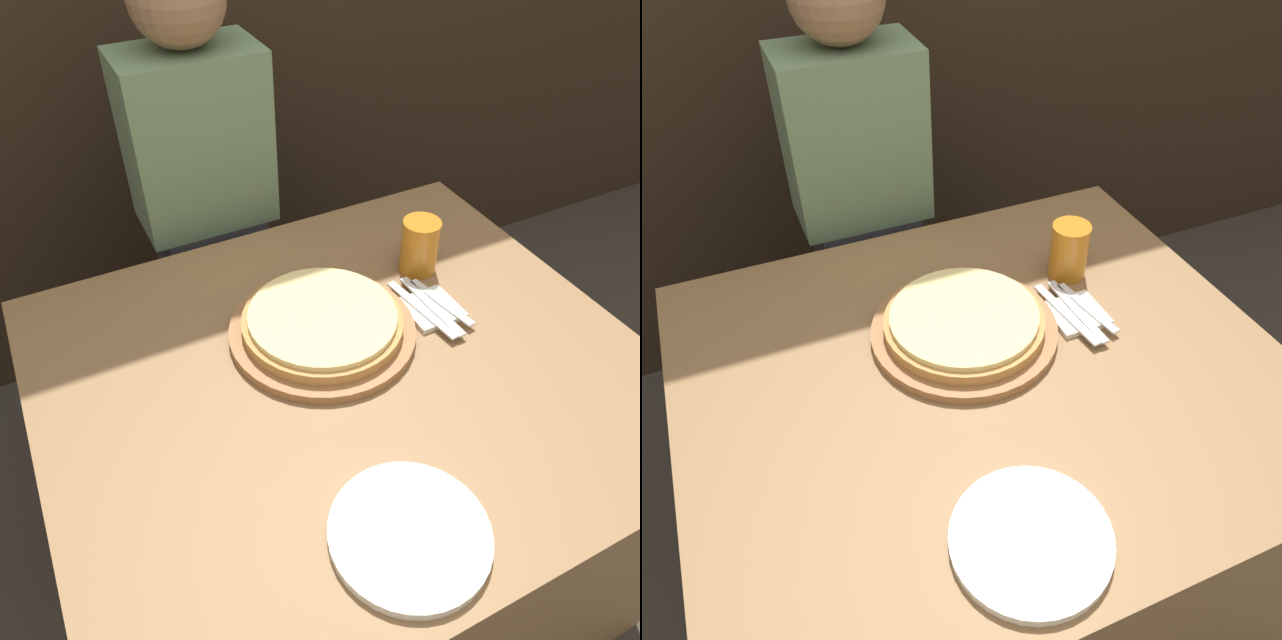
{
  "view_description": "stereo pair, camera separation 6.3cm",
  "coord_description": "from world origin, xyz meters",
  "views": [
    {
      "loc": [
        -0.42,
        -0.71,
        1.58
      ],
      "look_at": [
        -0.0,
        0.1,
        0.76
      ],
      "focal_mm": 35.0,
      "sensor_mm": 36.0,
      "label": 1
    },
    {
      "loc": [
        -0.36,
        -0.74,
        1.58
      ],
      "look_at": [
        -0.0,
        0.1,
        0.76
      ],
      "focal_mm": 35.0,
      "sensor_mm": 36.0,
      "label": 2
    }
  ],
  "objects": [
    {
      "name": "dining_table",
      "position": [
        0.0,
        0.0,
        0.36
      ],
      "size": [
        1.13,
        0.99,
        0.72
      ],
      "color": "olive",
      "rests_on": "ground_plane"
    },
    {
      "name": "diner_person",
      "position": [
        -0.05,
        0.65,
        0.67
      ],
      "size": [
        0.33,
        0.21,
        1.33
      ],
      "color": "#33333D",
      "rests_on": "ground_plane"
    },
    {
      "name": "beer_glass",
      "position": [
        0.29,
        0.19,
        0.79
      ],
      "size": [
        0.08,
        0.08,
        0.13
      ],
      "color": "#B7701E",
      "rests_on": "dining_table"
    },
    {
      "name": "fork",
      "position": [
        0.21,
        0.06,
        0.74
      ],
      "size": [
        0.04,
        0.21,
        0.0
      ],
      "color": "silver",
      "rests_on": "napkin_stack"
    },
    {
      "name": "dinner_knife",
      "position": [
        0.24,
        0.06,
        0.74
      ],
      "size": [
        0.02,
        0.21,
        0.0
      ],
      "color": "silver",
      "rests_on": "napkin_stack"
    },
    {
      "name": "ground_plane",
      "position": [
        0.0,
        0.0,
        0.0
      ],
      "size": [
        12.0,
        12.0,
        0.0
      ],
      "primitive_type": "plane",
      "color": "#38332D"
    },
    {
      "name": "spoon",
      "position": [
        0.26,
        0.06,
        0.74
      ],
      "size": [
        0.05,
        0.18,
        0.0
      ],
      "color": "silver",
      "rests_on": "napkin_stack"
    },
    {
      "name": "dinner_plate",
      "position": [
        -0.09,
        -0.35,
        0.73
      ],
      "size": [
        0.24,
        0.24,
        0.02
      ],
      "color": "white",
      "rests_on": "dining_table"
    },
    {
      "name": "napkin_stack",
      "position": [
        0.24,
        0.06,
        0.73
      ],
      "size": [
        0.11,
        0.11,
        0.01
      ],
      "color": "white",
      "rests_on": "dining_table"
    },
    {
      "name": "pizza_on_board",
      "position": [
        -0.0,
        0.1,
        0.75
      ],
      "size": [
        0.37,
        0.37,
        0.06
      ],
      "color": "#99663D",
      "rests_on": "dining_table"
    }
  ]
}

